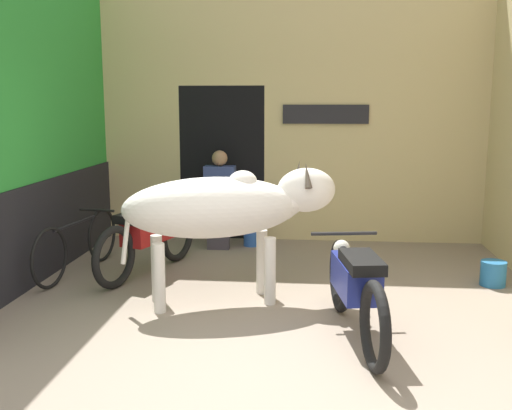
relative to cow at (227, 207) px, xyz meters
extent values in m
plane|color=gray|center=(0.49, -1.55, -0.92)|extent=(30.00, 30.00, 0.00)
cube|color=green|center=(-2.18, 0.55, 0.97)|extent=(0.18, 4.19, 3.78)
cube|color=black|center=(-2.08, 0.55, -0.39)|extent=(0.03, 4.19, 1.06)
cube|color=#D1BC84|center=(0.49, 2.73, 2.02)|extent=(5.16, 0.18, 1.68)
cube|color=#D1BC84|center=(-1.56, 2.73, 0.13)|extent=(1.05, 0.18, 2.10)
cube|color=#D1BC84|center=(1.60, 2.73, 0.13)|extent=(2.94, 0.18, 2.10)
cube|color=black|center=(-0.46, 3.09, 0.13)|extent=(1.17, 0.90, 2.10)
cube|color=black|center=(0.95, 2.62, 0.80)|extent=(1.14, 0.03, 0.25)
ellipsoid|color=silver|center=(-0.13, -0.04, 0.00)|extent=(1.77, 1.10, 0.57)
ellipsoid|color=silver|center=(0.15, 0.05, 0.24)|extent=(0.33, 0.31, 0.21)
cylinder|color=silver|center=(0.60, 0.20, 0.05)|extent=(0.44, 0.38, 0.38)
ellipsoid|color=silver|center=(0.74, 0.25, 0.14)|extent=(0.66, 0.52, 0.43)
cylinder|color=silver|center=(-0.88, -0.29, -0.20)|extent=(0.13, 0.08, 0.58)
cylinder|color=silver|center=(0.31, 0.28, -0.60)|extent=(0.11, 0.11, 0.65)
cylinder|color=silver|center=(0.41, -0.04, -0.60)|extent=(0.11, 0.11, 0.65)
cylinder|color=silver|center=(-0.67, -0.05, -0.60)|extent=(0.11, 0.11, 0.65)
cylinder|color=silver|center=(-0.57, -0.36, -0.60)|extent=(0.11, 0.11, 0.65)
cone|color=#473D33|center=(0.65, 0.37, 0.30)|extent=(0.12, 0.18, 0.25)
cone|color=#473D33|center=(0.75, 0.09, 0.30)|extent=(0.12, 0.18, 0.25)
torus|color=black|center=(1.25, -1.38, -0.59)|extent=(0.18, 0.67, 0.66)
torus|color=black|center=(1.06, -0.16, -0.59)|extent=(0.18, 0.67, 0.66)
cube|color=navy|center=(1.16, -0.77, -0.41)|extent=(0.38, 0.72, 0.28)
cube|color=black|center=(1.19, -0.95, -0.23)|extent=(0.34, 0.58, 0.09)
cylinder|color=black|center=(1.08, -0.29, -0.16)|extent=(0.58, 0.12, 0.03)
sphere|color=silver|center=(1.07, -0.21, -0.32)|extent=(0.15, 0.15, 0.15)
torus|color=black|center=(-1.21, 0.28, -0.59)|extent=(0.30, 0.64, 0.66)
torus|color=black|center=(-0.81, 1.39, -0.59)|extent=(0.30, 0.64, 0.66)
cube|color=maroon|center=(-1.01, 0.84, -0.42)|extent=(0.48, 0.71, 0.28)
cube|color=black|center=(-1.07, 0.67, -0.24)|extent=(0.42, 0.58, 0.09)
cylinder|color=black|center=(-0.85, 1.27, -0.17)|extent=(0.56, 0.23, 0.03)
sphere|color=silver|center=(-0.82, 1.35, -0.32)|extent=(0.15, 0.15, 0.15)
torus|color=black|center=(-1.87, 0.22, -0.60)|extent=(0.13, 0.64, 0.64)
torus|color=black|center=(-1.71, 1.31, -0.60)|extent=(0.13, 0.64, 0.64)
cylinder|color=black|center=(-1.79, 0.77, -0.34)|extent=(0.16, 0.89, 0.03)
cylinder|color=black|center=(-1.72, 1.21, -0.28)|extent=(0.44, 0.10, 0.03)
cube|color=#3D3842|center=(-0.41, 2.03, -0.68)|extent=(0.28, 0.14, 0.47)
cube|color=#3D3842|center=(-0.41, 2.12, -0.40)|extent=(0.28, 0.32, 0.11)
cube|color=navy|center=(-0.41, 2.19, -0.13)|extent=(0.40, 0.20, 0.55)
sphere|color=#937051|center=(-0.41, 2.19, 0.25)|extent=(0.20, 0.20, 0.20)
cylinder|color=#2856B2|center=(-0.01, 2.24, -0.70)|extent=(0.21, 0.21, 0.44)
cylinder|color=#2856B2|center=(-0.01, 2.24, -0.47)|extent=(0.29, 0.29, 0.04)
cylinder|color=#23669E|center=(2.68, 0.76, -0.79)|extent=(0.26, 0.26, 0.26)
camera|label=1|loc=(0.81, -5.47, 0.99)|focal=42.00mm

